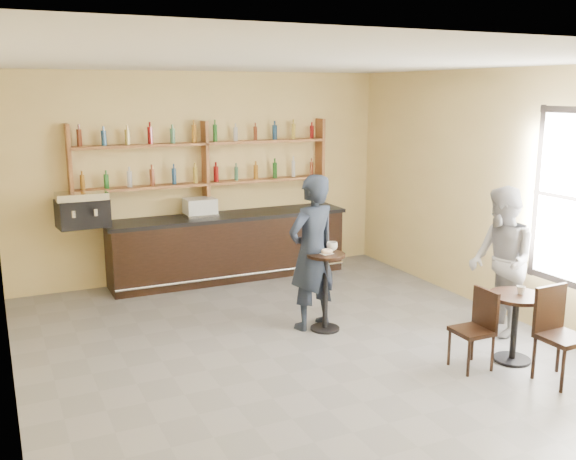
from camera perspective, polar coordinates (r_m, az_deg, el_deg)
name	(u,v)px	position (r m, az deg, el deg)	size (l,w,h in m)	color
floor	(302,352)	(7.42, 1.25, -10.83)	(7.00, 7.00, 0.00)	slate
ceiling	(303,62)	(6.83, 1.38, 14.70)	(7.00, 7.00, 0.00)	white
wall_back	(203,176)	(10.16, -7.54, 4.77)	(7.00, 7.00, 0.00)	#E6CA83
wall_front	(562,314)	(4.22, 23.18, -6.90)	(7.00, 7.00, 0.00)	#E6CA83
wall_left	(1,242)	(6.24, -24.17, -0.94)	(7.00, 7.00, 0.00)	#E6CA83
wall_right	(513,195)	(8.69, 19.34, 2.91)	(7.00, 7.00, 0.00)	#E6CA83
shelf_unit	(205,164)	(10.01, -7.35, 5.88)	(4.00, 0.26, 1.40)	brown
liquor_bottles	(205,153)	(9.99, -7.37, 6.85)	(3.68, 0.10, 1.00)	#8C5919
bar_counter	(229,246)	(10.12, -5.29, -1.47)	(3.79, 0.74, 1.03)	black
espresso_machine	(82,210)	(9.47, -17.81, 1.73)	(0.69, 0.44, 0.49)	black
pastry_case	(200,208)	(9.84, -7.83, 1.98)	(0.48, 0.38, 0.29)	silver
pedestal_table	(325,292)	(7.93, 3.34, -5.52)	(0.47, 0.47, 0.98)	black
napkin	(326,253)	(7.80, 3.39, -2.09)	(0.14, 0.14, 0.00)	white
donut	(327,251)	(7.79, 3.49, -1.91)	(0.14, 0.14, 0.05)	#D7944E
cup_pedestal	(332,246)	(7.94, 3.94, -1.46)	(0.14, 0.14, 0.11)	white
man_main	(312,252)	(7.88, 2.15, -2.01)	(0.70, 0.46, 1.93)	black
cafe_table	(514,328)	(7.49, 19.47, -8.21)	(0.60, 0.60, 0.76)	black
cup_cafe	(521,290)	(7.39, 19.99, -5.04)	(0.09, 0.09, 0.09)	white
chair_west	(472,330)	(7.14, 16.03, -8.55)	(0.37, 0.37, 0.86)	black
chair_south	(563,337)	(7.10, 23.24, -8.71)	(0.42, 0.42, 0.98)	black
patron_second	(501,261)	(8.12, 18.42, -2.67)	(0.88, 0.68, 1.81)	gray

